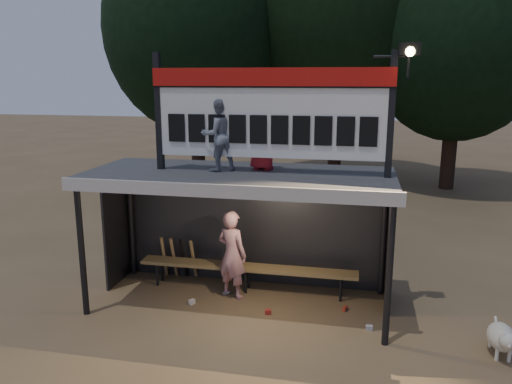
{
  "coord_description": "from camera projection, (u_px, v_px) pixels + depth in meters",
  "views": [
    {
      "loc": [
        1.89,
        -7.78,
        3.81
      ],
      "look_at": [
        0.2,
        0.4,
        1.9
      ],
      "focal_mm": 35.0,
      "sensor_mm": 36.0,
      "label": 1
    }
  ],
  "objects": [
    {
      "name": "player",
      "position": [
        232.0,
        254.0,
        8.76
      ],
      "size": [
        0.68,
        0.57,
        1.58
      ],
      "primitive_type": "imported",
      "rotation": [
        0.0,
        0.0,
        2.75
      ],
      "color": "silver",
      "rests_on": "ground"
    },
    {
      "name": "tree_left",
      "position": [
        195.0,
        29.0,
        17.75
      ],
      "size": [
        6.46,
        6.46,
        9.27
      ],
      "color": "black",
      "rests_on": "ground"
    },
    {
      "name": "child_a",
      "position": [
        218.0,
        135.0,
        8.09
      ],
      "size": [
        0.73,
        0.7,
        1.18
      ],
      "primitive_type": "imported",
      "rotation": [
        0.0,
        0.0,
        3.76
      ],
      "color": "gray",
      "rests_on": "dugout_shelter"
    },
    {
      "name": "tree_right",
      "position": [
        459.0,
        36.0,
        16.53
      ],
      "size": [
        6.08,
        6.08,
        8.72
      ],
      "color": "black",
      "rests_on": "ground"
    },
    {
      "name": "tree_mid",
      "position": [
        339.0,
        11.0,
        18.06
      ],
      "size": [
        7.22,
        7.22,
        10.36
      ],
      "color": "black",
      "rests_on": "ground"
    },
    {
      "name": "child_b",
      "position": [
        263.0,
        137.0,
        8.19
      ],
      "size": [
        0.61,
        0.49,
        1.09
      ],
      "primitive_type": "imported",
      "rotation": [
        0.0,
        0.0,
        2.83
      ],
      "color": "#B01B21",
      "rests_on": "dugout_shelter"
    },
    {
      "name": "bats",
      "position": [
        179.0,
        258.0,
        9.62
      ],
      "size": [
        0.67,
        0.35,
        0.84
      ],
      "color": "#997647",
      "rests_on": "ground"
    },
    {
      "name": "bench",
      "position": [
        247.0,
        268.0,
        9.08
      ],
      "size": [
        4.0,
        0.35,
        0.48
      ],
      "color": "olive",
      "rests_on": "ground"
    },
    {
      "name": "litter",
      "position": [
        277.0,
        308.0,
        8.37
      ],
      "size": [
        3.1,
        0.9,
        0.08
      ],
      "color": "red",
      "rests_on": "ground"
    },
    {
      "name": "ground",
      "position": [
        240.0,
        303.0,
        8.65
      ],
      "size": [
        80.0,
        80.0,
        0.0
      ],
      "primitive_type": "plane",
      "color": "brown",
      "rests_on": "ground"
    },
    {
      "name": "scoreboard_assembly",
      "position": [
        273.0,
        110.0,
        7.79
      ],
      "size": [
        4.1,
        0.27,
        1.99
      ],
      "color": "black",
      "rests_on": "dugout_shelter"
    },
    {
      "name": "dog",
      "position": [
        502.0,
        338.0,
        6.95
      ],
      "size": [
        0.36,
        0.81,
        0.49
      ],
      "color": "beige",
      "rests_on": "ground"
    },
    {
      "name": "dugout_shelter",
      "position": [
        243.0,
        197.0,
        8.47
      ],
      "size": [
        5.1,
        2.08,
        2.32
      ],
      "color": "#37373A",
      "rests_on": "ground"
    }
  ]
}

